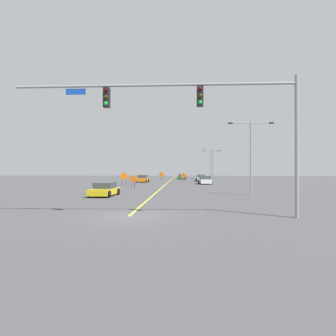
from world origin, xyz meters
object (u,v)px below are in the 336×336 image
object	(u,v)px
street_lamp_mid_left	(212,162)
construction_sign_median_near	(161,175)
construction_sign_left_shoulder	(183,176)
street_lamp_near_left	(211,162)
construction_sign_left_lane	(124,177)
car_white_passing	(205,180)
street_lamp_near_right	(251,150)
car_orange_approaching	(143,179)
car_silver_far	(201,178)
traffic_signal_assembly	(199,109)
car_green_mid	(182,177)
street_lamp_far_left	(212,162)
car_yellow_near	(104,190)
construction_sign_median_far	(133,179)

from	to	relation	value
street_lamp_mid_left	construction_sign_median_near	size ratio (longest dim) A/B	3.77
street_lamp_mid_left	construction_sign_left_shoulder	world-z (taller)	street_lamp_mid_left
street_lamp_near_left	construction_sign_left_lane	size ratio (longest dim) A/B	3.30
construction_sign_left_lane	car_white_passing	size ratio (longest dim) A/B	0.47
construction_sign_left_lane	car_white_passing	bearing A→B (deg)	22.20
street_lamp_near_right	car_orange_approaching	size ratio (longest dim) A/B	1.69
car_white_passing	car_silver_far	xyz separation A→B (m)	(0.08, 11.89, -0.02)
street_lamp_near_left	car_orange_approaching	world-z (taller)	street_lamp_near_left
traffic_signal_assembly	car_green_mid	size ratio (longest dim) A/B	3.74
street_lamp_mid_left	street_lamp_near_left	xyz separation A→B (m)	(-0.51, -2.33, -0.02)
street_lamp_far_left	street_lamp_near_left	world-z (taller)	street_lamp_far_left
street_lamp_near_right	car_green_mid	size ratio (longest dim) A/B	1.78
street_lamp_mid_left	street_lamp_near_right	size ratio (longest dim) A/B	1.07
street_lamp_near_left	street_lamp_mid_left	bearing A→B (deg)	77.57
street_lamp_mid_left	car_orange_approaching	world-z (taller)	street_lamp_mid_left
construction_sign_median_near	street_lamp_near_left	bearing A→B (deg)	26.85
traffic_signal_assembly	construction_sign_left_lane	bearing A→B (deg)	109.06
car_silver_far	street_lamp_near_right	bearing A→B (deg)	-85.30
car_green_mid	car_silver_far	distance (m)	13.59
traffic_signal_assembly	street_lamp_near_right	distance (m)	14.49
construction_sign_median_near	car_silver_far	world-z (taller)	construction_sign_median_near
car_yellow_near	car_green_mid	bearing A→B (deg)	81.38
street_lamp_mid_left	street_lamp_near_left	size ratio (longest dim) A/B	1.09
street_lamp_far_left	car_silver_far	distance (m)	13.39
street_lamp_mid_left	street_lamp_near_right	bearing A→B (deg)	-90.62
car_green_mid	car_silver_far	bearing A→B (deg)	-72.38
street_lamp_far_left	car_yellow_near	distance (m)	49.81
car_white_passing	street_lamp_mid_left	bearing A→B (deg)	80.93
construction_sign_median_far	construction_sign_median_near	size ratio (longest dim) A/B	0.90
street_lamp_near_right	construction_sign_median_far	xyz separation A→B (m)	(-13.55, 10.59, -3.26)
street_lamp_mid_left	construction_sign_median_near	distance (m)	14.60
street_lamp_mid_left	car_yellow_near	bearing A→B (deg)	-108.45
car_green_mid	car_silver_far	world-z (taller)	car_silver_far
construction_sign_left_lane	street_lamp_near_left	bearing A→B (deg)	56.04
construction_sign_left_lane	car_white_passing	world-z (taller)	construction_sign_left_lane
construction_sign_left_lane	construction_sign_left_shoulder	size ratio (longest dim) A/B	1.13
construction_sign_median_far	car_silver_far	xyz separation A→B (m)	(10.80, 22.82, -0.50)
construction_sign_median_near	car_yellow_near	xyz separation A→B (m)	(-2.79, -35.69, -0.71)
street_lamp_mid_left	construction_sign_left_lane	bearing A→B (deg)	-122.33
car_orange_approaching	street_lamp_near_right	bearing A→B (deg)	-62.58
construction_sign_left_shoulder	car_orange_approaching	bearing A→B (deg)	-159.36
street_lamp_near_right	traffic_signal_assembly	bearing A→B (deg)	-113.82
car_orange_approaching	street_lamp_mid_left	bearing A→B (deg)	42.42
construction_sign_left_lane	construction_sign_median_far	bearing A→B (deg)	-66.42
car_orange_approaching	car_white_passing	bearing A→B (deg)	-29.75
car_white_passing	car_silver_far	distance (m)	11.89
street_lamp_mid_left	construction_sign_left_shoulder	size ratio (longest dim) A/B	4.07
car_yellow_near	car_orange_approaching	bearing A→B (deg)	91.03
street_lamp_mid_left	car_white_passing	bearing A→B (deg)	-99.07
construction_sign_median_far	construction_sign_left_lane	bearing A→B (deg)	113.58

